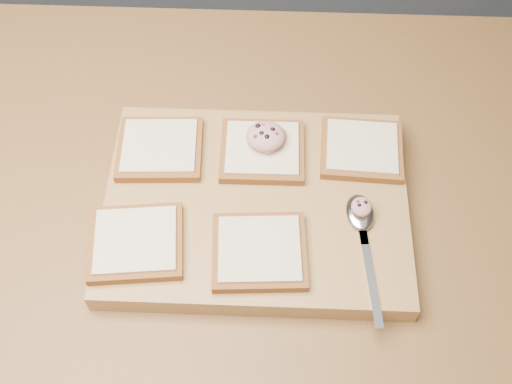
% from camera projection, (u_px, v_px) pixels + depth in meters
% --- Properties ---
extents(ground, '(4.00, 4.00, 0.00)m').
position_uv_depth(ground, '(249.00, 372.00, 1.74)').
color(ground, '#515459').
rests_on(ground, ground).
extents(island_counter, '(2.00, 0.80, 0.90)m').
position_uv_depth(island_counter, '(247.00, 304.00, 1.36)').
color(island_counter, slate).
rests_on(island_counter, ground).
extents(cutting_board, '(0.44, 0.34, 0.04)m').
position_uv_depth(cutting_board, '(256.00, 205.00, 0.95)').
color(cutting_board, '#B5854D').
rests_on(cutting_board, island_counter).
extents(bread_far_left, '(0.13, 0.12, 0.02)m').
position_uv_depth(bread_far_left, '(160.00, 148.00, 0.97)').
color(bread_far_left, brown).
rests_on(bread_far_left, cutting_board).
extents(bread_far_center, '(0.13, 0.12, 0.02)m').
position_uv_depth(bread_far_center, '(262.00, 151.00, 0.97)').
color(bread_far_center, brown).
rests_on(bread_far_center, cutting_board).
extents(bread_far_right, '(0.13, 0.12, 0.02)m').
position_uv_depth(bread_far_right, '(362.00, 149.00, 0.97)').
color(bread_far_right, brown).
rests_on(bread_far_right, cutting_board).
extents(bread_near_left, '(0.14, 0.13, 0.02)m').
position_uv_depth(bread_near_left, '(136.00, 242.00, 0.88)').
color(bread_near_left, brown).
rests_on(bread_near_left, cutting_board).
extents(bread_near_center, '(0.13, 0.12, 0.02)m').
position_uv_depth(bread_near_center, '(259.00, 251.00, 0.87)').
color(bread_near_center, brown).
rests_on(bread_near_center, cutting_board).
extents(tuna_salad_dollop, '(0.06, 0.06, 0.03)m').
position_uv_depth(tuna_salad_dollop, '(266.00, 136.00, 0.96)').
color(tuna_salad_dollop, tan).
rests_on(tuna_salad_dollop, bread_far_center).
extents(spoon, '(0.05, 0.20, 0.01)m').
position_uv_depth(spoon, '(362.00, 222.00, 0.90)').
color(spoon, silver).
rests_on(spoon, cutting_board).
extents(spoon_salad, '(0.03, 0.03, 0.02)m').
position_uv_depth(spoon_salad, '(361.00, 207.00, 0.90)').
color(spoon_salad, tan).
rests_on(spoon_salad, spoon).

